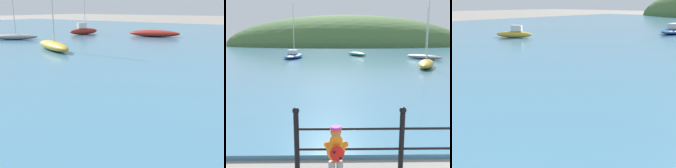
# 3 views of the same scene
# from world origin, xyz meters

# --- Properties ---
(boat_far_right) EXTENTS (2.66, 4.45, 5.43)m
(boat_far_right) POSITION_xyz_m (3.52, 16.64, 0.43)
(boat_far_right) COLOR gold
(boat_far_right) RESTS_ON water
(boat_white_sailboat) EXTENTS (3.45, 1.83, 4.36)m
(boat_white_sailboat) POSITION_xyz_m (13.14, 22.07, 0.53)
(boat_white_sailboat) COLOR maroon
(boat_white_sailboat) RESTS_ON water
(boat_red_dinghy) EXTENTS (3.36, 4.09, 5.22)m
(boat_red_dinghy) POSITION_xyz_m (5.89, 24.20, 0.38)
(boat_red_dinghy) COLOR gray
(boat_red_dinghy) RESTS_ON water
(boat_green_fishing) EXTENTS (2.83, 5.21, 0.65)m
(boat_green_fishing) POSITION_xyz_m (15.29, 14.78, 0.43)
(boat_green_fishing) COLOR maroon
(boat_green_fishing) RESTS_ON water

